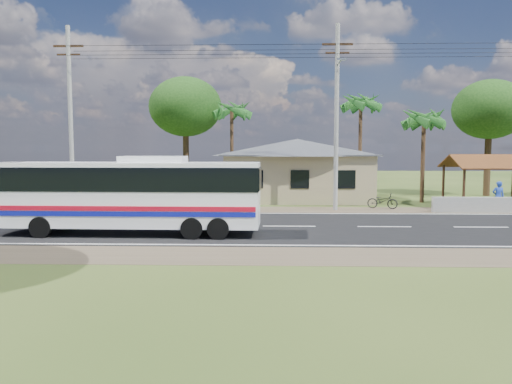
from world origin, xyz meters
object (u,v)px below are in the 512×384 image
waiting_shed (491,164)px  motorcycle (382,201)px  coach_bus (133,190)px  small_car (29,208)px  person (498,197)px

waiting_shed → motorcycle: size_ratio=2.83×
coach_bus → motorcycle: (12.77, 9.69, -1.45)m
small_car → motorcycle: bearing=-9.1°
motorcycle → person: size_ratio=1.02×
person → small_car: bearing=17.8°
motorcycle → small_car: size_ratio=0.50×
motorcycle → small_car: bearing=127.4°
motorcycle → waiting_shed: bearing=-58.7°
coach_bus → small_car: (-6.68, 4.23, -1.30)m
coach_bus → small_car: coach_bus is taller
waiting_shed → small_car: 27.36m
waiting_shed → coach_bus: coach_bus is taller
person → coach_bus: bearing=32.2°
waiting_shed → coach_bus: 22.58m
waiting_shed → small_car: waiting_shed is taller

